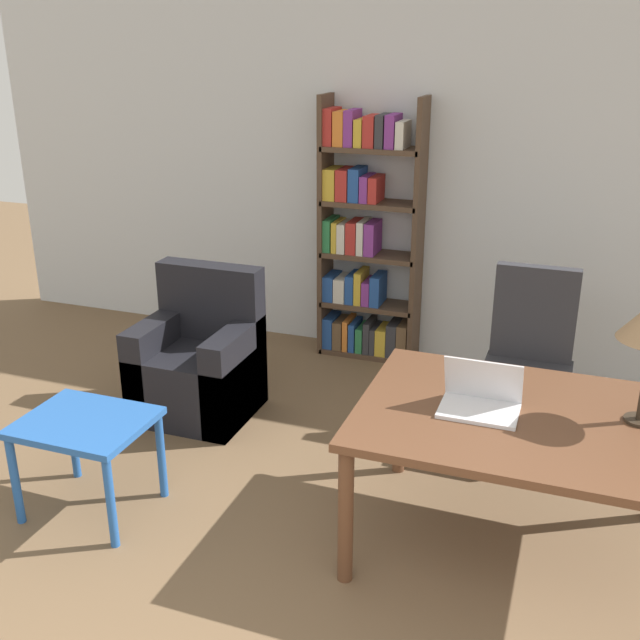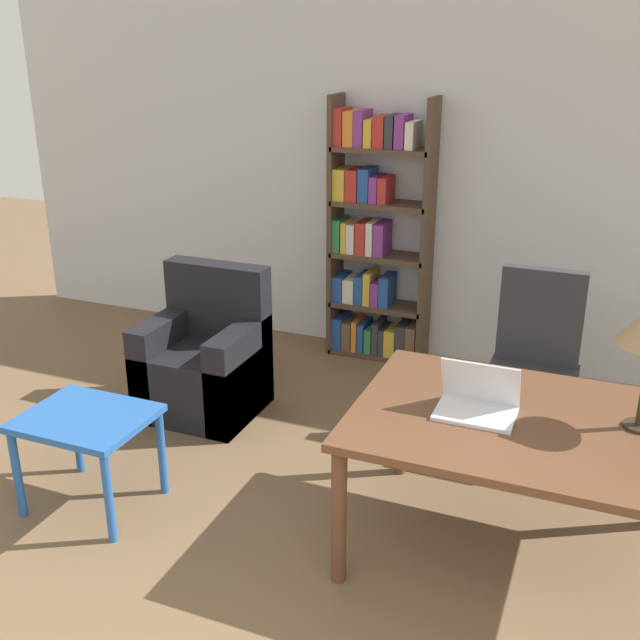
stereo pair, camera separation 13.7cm
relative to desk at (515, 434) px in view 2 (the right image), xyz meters
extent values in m
cube|color=silver|center=(-0.56, 2.24, 0.71)|extent=(8.00, 0.06, 2.70)
cube|color=brown|center=(0.00, 0.00, 0.06)|extent=(1.45, 1.10, 0.04)
cylinder|color=brown|center=(-0.66, -0.49, -0.30)|extent=(0.07, 0.07, 0.68)
cylinder|color=brown|center=(-0.66, 0.49, -0.30)|extent=(0.07, 0.07, 0.68)
cube|color=silver|center=(-0.18, -0.05, 0.09)|extent=(0.35, 0.25, 0.02)
cube|color=silver|center=(-0.18, 0.02, 0.21)|extent=(0.35, 0.11, 0.23)
cube|color=#19233D|center=(-0.18, 0.03, 0.22)|extent=(0.32, 0.09, 0.20)
cylinder|color=#2D2319|center=(0.51, 0.11, 0.09)|extent=(0.14, 0.14, 0.01)
cylinder|color=black|center=(-0.04, 1.01, -0.62)|extent=(0.56, 0.56, 0.04)
cylinder|color=#262626|center=(-0.04, 1.01, -0.43)|extent=(0.06, 0.06, 0.35)
cube|color=#2D2D33|center=(-0.04, 1.01, -0.20)|extent=(0.51, 0.51, 0.10)
cube|color=#2D2D33|center=(-0.04, 1.23, 0.14)|extent=(0.48, 0.08, 0.58)
cube|color=#2356A3|center=(-2.07, -0.42, -0.13)|extent=(0.63, 0.53, 0.04)
cylinder|color=#2356A3|center=(-2.35, -0.64, -0.40)|extent=(0.04, 0.04, 0.49)
cylinder|color=#2356A3|center=(-1.79, -0.64, -0.40)|extent=(0.04, 0.04, 0.49)
cylinder|color=#2356A3|center=(-2.35, -0.19, -0.40)|extent=(0.04, 0.04, 0.49)
cylinder|color=#2356A3|center=(-1.79, -0.19, -0.40)|extent=(0.04, 0.04, 0.49)
cube|color=black|center=(-2.07, 0.72, -0.42)|extent=(0.71, 0.65, 0.45)
cube|color=black|center=(-2.07, 0.96, 0.06)|extent=(0.71, 0.16, 0.50)
cube|color=black|center=(-2.34, 0.72, -0.33)|extent=(0.16, 0.65, 0.62)
cube|color=black|center=(-1.80, 0.72, -0.33)|extent=(0.16, 0.65, 0.62)
cube|color=#4C3828|center=(-1.66, 2.05, 0.33)|extent=(0.04, 0.28, 1.95)
cube|color=#4C3828|center=(-0.95, 2.05, 0.33)|extent=(0.04, 0.28, 1.95)
cube|color=#4C3828|center=(-1.31, 2.05, -0.62)|extent=(0.71, 0.28, 0.04)
cube|color=#234C99|center=(-1.61, 2.05, -0.48)|extent=(0.08, 0.24, 0.24)
cube|color=brown|center=(-1.53, 2.05, -0.49)|extent=(0.07, 0.24, 0.22)
cube|color=orange|center=(-1.46, 2.05, -0.48)|extent=(0.04, 0.24, 0.24)
cube|color=#234C99|center=(-1.41, 2.05, -0.49)|extent=(0.05, 0.24, 0.22)
cube|color=#2D7F47|center=(-1.35, 2.05, -0.51)|extent=(0.05, 0.24, 0.19)
cube|color=#333338|center=(-1.29, 2.05, -0.48)|extent=(0.05, 0.24, 0.25)
cube|color=#333338|center=(-1.25, 2.05, -0.50)|extent=(0.04, 0.24, 0.20)
cube|color=gold|center=(-1.18, 2.05, -0.50)|extent=(0.08, 0.24, 0.21)
cube|color=#333338|center=(-1.10, 2.05, -0.48)|extent=(0.08, 0.24, 0.26)
cube|color=brown|center=(-1.02, 2.05, -0.47)|extent=(0.08, 0.24, 0.26)
cube|color=#4C3828|center=(-1.31, 2.05, -0.23)|extent=(0.71, 0.28, 0.04)
cube|color=#234C99|center=(-1.60, 2.05, -0.12)|extent=(0.08, 0.24, 0.19)
cube|color=silver|center=(-1.52, 2.05, -0.12)|extent=(0.09, 0.24, 0.18)
cube|color=#234C99|center=(-1.43, 2.05, -0.11)|extent=(0.07, 0.24, 0.22)
cube|color=gold|center=(-1.37, 2.05, -0.09)|extent=(0.05, 0.24, 0.25)
cube|color=#7F338C|center=(-1.31, 2.05, -0.12)|extent=(0.06, 0.24, 0.18)
cube|color=#234C99|center=(-1.24, 2.05, -0.10)|extent=(0.07, 0.24, 0.23)
cube|color=#4C3828|center=(-1.31, 2.05, 0.16)|extent=(0.71, 0.28, 0.04)
cube|color=#2D7F47|center=(-1.62, 2.05, 0.30)|extent=(0.06, 0.24, 0.24)
cube|color=gold|center=(-1.56, 2.05, 0.29)|extent=(0.04, 0.24, 0.23)
cube|color=silver|center=(-1.50, 2.05, 0.28)|extent=(0.06, 0.24, 0.22)
cube|color=#B72D28|center=(-1.43, 2.05, 0.29)|extent=(0.08, 0.24, 0.24)
cube|color=silver|center=(-1.36, 2.05, 0.30)|extent=(0.05, 0.24, 0.25)
cube|color=#7F338C|center=(-1.29, 2.05, 0.29)|extent=(0.07, 0.24, 0.24)
cube|color=#4C3828|center=(-1.31, 2.05, 0.55)|extent=(0.71, 0.28, 0.04)
cube|color=gold|center=(-1.60, 2.05, 0.68)|extent=(0.09, 0.24, 0.23)
cube|color=#B72D28|center=(-1.51, 2.05, 0.68)|extent=(0.09, 0.24, 0.23)
cube|color=#234C99|center=(-1.41, 2.05, 0.68)|extent=(0.08, 0.24, 0.24)
cube|color=#7F338C|center=(-1.34, 2.05, 0.66)|extent=(0.06, 0.24, 0.19)
cube|color=#B72D28|center=(-1.27, 2.05, 0.66)|extent=(0.06, 0.24, 0.18)
cube|color=#4C3828|center=(-1.31, 2.05, 0.93)|extent=(0.71, 0.28, 0.04)
cube|color=#B72D28|center=(-1.61, 2.05, 1.08)|extent=(0.06, 0.24, 0.26)
cube|color=orange|center=(-1.53, 2.05, 1.07)|extent=(0.08, 0.24, 0.24)
cube|color=#7F338C|center=(-1.46, 2.05, 1.08)|extent=(0.07, 0.24, 0.25)
cube|color=gold|center=(-1.39, 2.05, 1.05)|extent=(0.06, 0.24, 0.19)
cube|color=#B72D28|center=(-1.31, 2.05, 1.06)|extent=(0.08, 0.24, 0.22)
cube|color=#333338|center=(-1.24, 2.05, 1.07)|extent=(0.06, 0.24, 0.23)
cube|color=#7F338C|center=(-1.16, 2.05, 1.07)|extent=(0.07, 0.24, 0.23)
cube|color=silver|center=(-1.09, 2.05, 1.05)|extent=(0.06, 0.24, 0.19)
camera|label=1|loc=(0.18, -3.14, 1.68)|focal=42.00mm
camera|label=2|loc=(0.31, -3.09, 1.68)|focal=42.00mm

